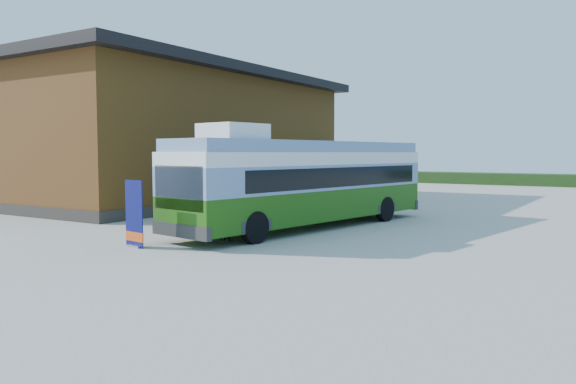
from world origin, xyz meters
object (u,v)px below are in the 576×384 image
Objects in this scene: picnic_table at (229,219)px; person_a at (277,195)px; bus at (307,180)px; person_b at (297,195)px; banner at (134,220)px; slurry_tanker at (331,174)px.

person_a reaches higher than picnic_table.
person_b is (-3.42, 4.88, -1.03)m from bus.
banner is 9.55m from person_a.
bus is at bearing -73.97° from person_a.
person_b is (-0.18, 2.03, -0.17)m from person_a.
slurry_tanker reaches higher than person_a.
person_a reaches higher than person_b.
bus is 6.05m from person_b.
person_b reaches higher than picnic_table.
slurry_tanker reaches higher than person_b.
picnic_table is at bearing -96.12° from bus.
person_b is at bearing 62.35° from person_a.
banner is 21.62m from slurry_tanker.
bus is at bearing -86.67° from slurry_tanker.
picnic_table is 18.93m from slurry_tanker.
person_a is at bearing 147.65° from bus.
person_a is at bearing -94.97° from slurry_tanker.
bus is at bearing 90.60° from picnic_table.
person_b is 10.17m from slurry_tanker.
slurry_tanker is (-6.67, 14.49, -0.38)m from bus.
person_b is at bearing -92.68° from slurry_tanker.
slurry_tanker is at bearing 123.29° from picnic_table.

